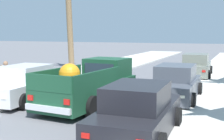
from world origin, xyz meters
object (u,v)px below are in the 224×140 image
object	(u,v)px
car_left_near	(25,85)
car_right_near	(196,66)
car_left_far	(138,113)
pedestrian	(6,75)
car_left_mid	(175,84)
pickup_truck	(91,85)

from	to	relation	value
car_left_near	car_right_near	size ratio (longest dim) A/B	1.00
car_left_far	pedestrian	distance (m)	8.51
car_left_far	car_left_near	bearing A→B (deg)	155.50
car_left_far	car_left_mid	bearing A→B (deg)	90.25
car_left_mid	car_right_near	bearing A→B (deg)	91.43
car_right_near	car_left_far	world-z (taller)	same
car_left_near	car_left_far	bearing A→B (deg)	-24.50
pickup_truck	car_left_near	distance (m)	2.96
pickup_truck	car_left_far	xyz separation A→B (m)	(3.00, -3.14, -0.09)
pickup_truck	car_left_near	world-z (taller)	pickup_truck
pickup_truck	car_right_near	xyz separation A→B (m)	(2.79, 9.94, -0.09)
pickup_truck	car_left_near	xyz separation A→B (m)	(-2.92, -0.44, -0.09)
car_left_mid	pedestrian	world-z (taller)	pedestrian
pickup_truck	car_left_mid	world-z (taller)	pickup_truck
car_right_near	car_left_far	xyz separation A→B (m)	(0.22, -13.08, 0.00)
car_left_near	car_left_far	xyz separation A→B (m)	(5.93, -2.70, 0.00)
pickup_truck	car_left_mid	size ratio (longest dim) A/B	1.24
car_left_near	pedestrian	bearing A→B (deg)	153.68
car_left_far	pedestrian	xyz separation A→B (m)	(-7.71, 3.58, 0.20)
pickup_truck	pedestrian	bearing A→B (deg)	174.61
car_left_mid	car_left_far	size ratio (longest dim) A/B	1.00
pickup_truck	car_left_far	distance (m)	4.35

